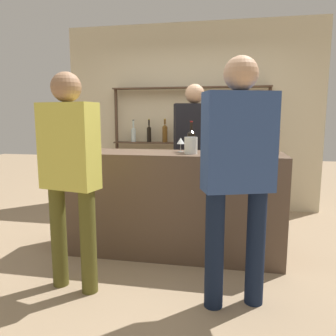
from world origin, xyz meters
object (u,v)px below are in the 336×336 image
counter_bottle_1 (191,140)px  customer_left (70,166)px  wine_glass (181,141)px  counter_bottle_2 (238,141)px  ice_bucket (270,142)px  customer_right (238,166)px  counter_bottle_0 (234,140)px  cork_jar (191,145)px  server_behind_counter (194,145)px

counter_bottle_1 → customer_left: size_ratio=0.18×
counter_bottle_1 → wine_glass: bearing=176.4°
customer_left → counter_bottle_2: bearing=-42.3°
wine_glass → ice_bucket: ice_bucket is taller
counter_bottle_2 → customer_right: bearing=-91.2°
counter_bottle_0 → customer_left: bearing=-149.7°
counter_bottle_0 → ice_bucket: 0.37m
counter_bottle_1 → customer_left: 1.26m
wine_glass → counter_bottle_0: bearing=-19.4°
cork_jar → server_behind_counter: size_ratio=0.09×
counter_bottle_0 → wine_glass: (-0.53, 0.19, -0.03)m
counter_bottle_0 → customer_left: (-1.27, -0.74, -0.17)m
counter_bottle_2 → customer_left: 1.64m
counter_bottle_1 → wine_glass: (-0.11, 0.01, -0.01)m
counter_bottle_2 → customer_left: customer_left is taller
counter_bottle_1 → customer_right: bearing=-64.2°
counter_bottle_2 → cork_jar: 0.49m
server_behind_counter → customer_right: (0.50, -1.75, 0.01)m
counter_bottle_2 → wine_glass: size_ratio=2.13×
server_behind_counter → customer_left: (-0.79, -1.75, -0.03)m
counter_bottle_2 → counter_bottle_0: bearing=-101.6°
customer_left → counter_bottle_0: bearing=-48.2°
cork_jar → customer_right: customer_right is taller
counter_bottle_2 → wine_glass: 0.57m
counter_bottle_2 → server_behind_counter: bearing=123.9°
counter_bottle_0 → wine_glass: size_ratio=2.59×
cork_jar → counter_bottle_0: bearing=-5.7°
ice_bucket → server_behind_counter: 1.19m
wine_glass → ice_bucket: size_ratio=0.62×
customer_right → counter_bottle_1: bearing=6.6°
wine_glass → customer_right: size_ratio=0.08×
counter_bottle_0 → ice_bucket: (0.34, 0.15, -0.03)m
customer_left → customer_right: bearing=-78.5°
server_behind_counter → customer_left: 1.92m
server_behind_counter → customer_left: size_ratio=1.04×
ice_bucket → customer_right: customer_right is taller
counter_bottle_2 → ice_bucket: bearing=-13.0°
counter_bottle_2 → customer_right: (-0.02, -0.96, -0.11)m
ice_bucket → wine_glass: bearing=177.8°
counter_bottle_1 → cork_jar: counter_bottle_1 is taller
cork_jar → ice_bucket: bearing=8.5°
cork_jar → counter_bottle_2: bearing=21.8°
counter_bottle_0 → cork_jar: (-0.41, 0.04, -0.06)m
counter_bottle_2 → counter_bottle_1: bearing=-174.9°
customer_left → counter_bottle_1: bearing=-31.2°
counter_bottle_2 → ice_bucket: counter_bottle_2 is taller
counter_bottle_1 → customer_left: customer_left is taller
counter_bottle_0 → cork_jar: counter_bottle_0 is taller
cork_jar → customer_right: bearing=-61.2°
cork_jar → wine_glass: bearing=129.9°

